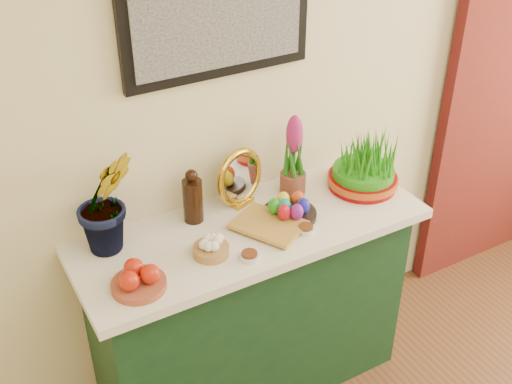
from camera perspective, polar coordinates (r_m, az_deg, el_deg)
sideboard at (r=2.81m, az=-0.51°, el=-10.67°), size 1.30×0.45×0.85m
tablecloth at (r=2.52m, az=-0.56°, el=-3.29°), size 1.40×0.55×0.04m
hyacinth_green at (r=2.31m, az=-13.36°, el=0.53°), size 0.27×0.23×0.54m
apple_bowl at (r=2.23m, az=-10.43°, el=-7.59°), size 0.21×0.21×0.10m
garlic_basket at (r=2.35m, az=-4.03°, el=-4.96°), size 0.14×0.14×0.07m
vinegar_cruet at (r=2.50m, az=-5.64°, el=-0.56°), size 0.08×0.08×0.23m
mirror at (r=2.58m, az=-1.44°, el=1.27°), size 0.25×0.13×0.25m
book at (r=2.41m, az=-0.06°, el=-4.06°), size 0.28×0.31×0.04m
spice_dish_left at (r=2.33m, az=-0.58°, el=-5.70°), size 0.07×0.07×0.03m
spice_dish_right at (r=2.47m, az=4.45°, el=-3.29°), size 0.07×0.07×0.03m
egg_plate at (r=2.54m, az=2.96°, el=-1.57°), size 0.25×0.25×0.09m
hyacinth_pink at (r=2.63m, az=3.36°, el=2.99°), size 0.11×0.11×0.36m
wheatgrass_sabzeh at (r=2.73m, az=9.59°, el=2.41°), size 0.30×0.30×0.24m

